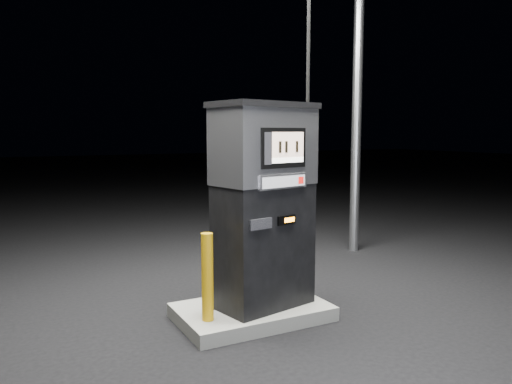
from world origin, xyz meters
name	(u,v)px	position (x,y,z in m)	size (l,w,h in m)	color
ground	(252,319)	(0.00, 0.00, 0.00)	(80.00, 80.00, 0.00)	black
pump_island	(252,312)	(0.00, 0.00, 0.07)	(1.60, 1.00, 0.15)	slate
fuel_dispenser	(264,203)	(0.13, -0.04, 1.27)	(1.26, 0.85, 4.52)	black
bollard_left	(207,277)	(-0.59, -0.17, 0.59)	(0.12, 0.12, 0.89)	#D4990B
bollard_right	(305,257)	(0.74, 0.09, 0.58)	(0.11, 0.11, 0.86)	#D4990B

